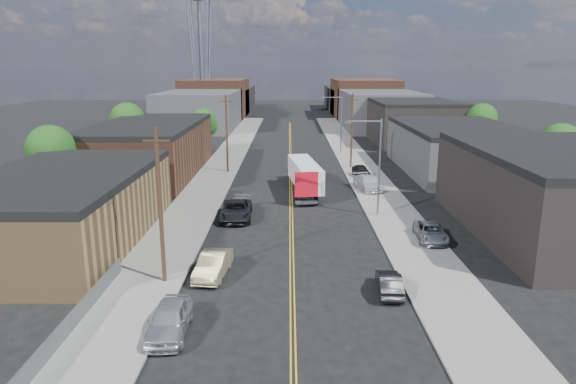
{
  "coord_description": "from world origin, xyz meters",
  "views": [
    {
      "loc": [
        -0.21,
        -20.61,
        13.59
      ],
      "look_at": [
        -0.3,
        24.29,
        2.5
      ],
      "focal_mm": 32.0,
      "sensor_mm": 36.0,
      "label": 1
    }
  ],
  "objects_px": {
    "car_right_lot_c": "(361,171)",
    "car_left_c": "(236,210)",
    "car_right_lot_a": "(431,232)",
    "car_right_lot_b": "(368,183)",
    "car_left_a": "(169,320)",
    "semi_truck": "(304,173)",
    "car_left_d": "(238,206)",
    "car_right_oncoming": "(389,283)",
    "car_left_b": "(213,265)",
    "car_ahead_truck": "(302,164)"
  },
  "relations": [
    {
      "from": "car_right_lot_c",
      "to": "car_ahead_truck",
      "type": "relative_size",
      "value": 0.75
    },
    {
      "from": "car_left_c",
      "to": "car_right_lot_c",
      "type": "distance_m",
      "value": 22.46
    },
    {
      "from": "car_left_b",
      "to": "car_right_lot_b",
      "type": "relative_size",
      "value": 0.93
    },
    {
      "from": "car_right_oncoming",
      "to": "car_right_lot_a",
      "type": "xyz_separation_m",
      "value": [
        5.08,
        9.47,
        0.16
      ]
    },
    {
      "from": "car_left_d",
      "to": "car_right_lot_c",
      "type": "distance_m",
      "value": 21.01
    },
    {
      "from": "semi_truck",
      "to": "car_ahead_truck",
      "type": "xyz_separation_m",
      "value": [
        0.0,
        11.89,
        -1.23
      ]
    },
    {
      "from": "car_right_lot_a",
      "to": "car_right_lot_b",
      "type": "height_order",
      "value": "car_right_lot_b"
    },
    {
      "from": "car_left_c",
      "to": "car_ahead_truck",
      "type": "relative_size",
      "value": 1.06
    },
    {
      "from": "car_right_lot_b",
      "to": "car_left_d",
      "type": "bearing_deg",
      "value": -158.54
    },
    {
      "from": "car_left_d",
      "to": "car_right_lot_c",
      "type": "xyz_separation_m",
      "value": [
        13.77,
        15.88,
        0.19
      ]
    },
    {
      "from": "car_right_lot_c",
      "to": "car_left_c",
      "type": "bearing_deg",
      "value": -134.6
    },
    {
      "from": "car_ahead_truck",
      "to": "car_right_lot_c",
      "type": "bearing_deg",
      "value": -27.19
    },
    {
      "from": "car_right_lot_a",
      "to": "car_ahead_truck",
      "type": "relative_size",
      "value": 0.86
    },
    {
      "from": "car_right_lot_a",
      "to": "semi_truck",
      "type": "bearing_deg",
      "value": 123.33
    },
    {
      "from": "car_left_a",
      "to": "car_right_lot_b",
      "type": "bearing_deg",
      "value": 63.29
    },
    {
      "from": "car_right_lot_b",
      "to": "car_right_lot_c",
      "type": "xyz_separation_m",
      "value": [
        0.2,
        6.8,
        -0.03
      ]
    },
    {
      "from": "car_right_lot_a",
      "to": "car_right_lot_c",
      "type": "height_order",
      "value": "car_right_lot_c"
    },
    {
      "from": "car_right_lot_a",
      "to": "car_right_lot_b",
      "type": "distance_m",
      "value": 17.3
    },
    {
      "from": "car_left_b",
      "to": "car_right_lot_c",
      "type": "xyz_separation_m",
      "value": [
        13.99,
        30.77,
        0.08
      ]
    },
    {
      "from": "car_left_c",
      "to": "semi_truck",
      "type": "bearing_deg",
      "value": 56.54
    },
    {
      "from": "car_left_c",
      "to": "car_ahead_truck",
      "type": "distance_m",
      "value": 23.51
    },
    {
      "from": "car_left_d",
      "to": "car_right_lot_c",
      "type": "bearing_deg",
      "value": 56.44
    },
    {
      "from": "car_left_b",
      "to": "car_right_oncoming",
      "type": "bearing_deg",
      "value": -6.82
    },
    {
      "from": "car_ahead_truck",
      "to": "car_left_b",
      "type": "bearing_deg",
      "value": -94.2
    },
    {
      "from": "car_right_oncoming",
      "to": "car_ahead_truck",
      "type": "bearing_deg",
      "value": -79.23
    },
    {
      "from": "semi_truck",
      "to": "car_right_oncoming",
      "type": "height_order",
      "value": "semi_truck"
    },
    {
      "from": "car_ahead_truck",
      "to": "semi_truck",
      "type": "bearing_deg",
      "value": -83.51
    },
    {
      "from": "car_left_a",
      "to": "car_right_oncoming",
      "type": "height_order",
      "value": "car_left_a"
    },
    {
      "from": "car_left_d",
      "to": "car_ahead_truck",
      "type": "bearing_deg",
      "value": 79.95
    },
    {
      "from": "car_right_lot_b",
      "to": "car_ahead_truck",
      "type": "relative_size",
      "value": 0.93
    },
    {
      "from": "car_left_c",
      "to": "car_left_a",
      "type": "bearing_deg",
      "value": -96.08
    },
    {
      "from": "semi_truck",
      "to": "car_left_a",
      "type": "xyz_separation_m",
      "value": [
        -7.9,
        -31.31,
        -1.19
      ]
    },
    {
      "from": "car_right_lot_b",
      "to": "car_right_lot_c",
      "type": "relative_size",
      "value": 1.23
    },
    {
      "from": "car_left_a",
      "to": "car_right_lot_b",
      "type": "height_order",
      "value": "car_right_lot_b"
    },
    {
      "from": "car_left_a",
      "to": "car_left_d",
      "type": "bearing_deg",
      "value": 85.11
    },
    {
      "from": "car_left_a",
      "to": "semi_truck",
      "type": "bearing_deg",
      "value": 74.51
    },
    {
      "from": "car_left_b",
      "to": "car_left_c",
      "type": "bearing_deg",
      "value": 95.49
    },
    {
      "from": "car_left_c",
      "to": "car_right_lot_a",
      "type": "distance_m",
      "value": 17.15
    },
    {
      "from": "car_right_lot_a",
      "to": "car_right_lot_b",
      "type": "xyz_separation_m",
      "value": [
        -2.43,
        17.13,
        0.09
      ]
    },
    {
      "from": "car_right_oncoming",
      "to": "car_right_lot_b",
      "type": "bearing_deg",
      "value": -91.5
    },
    {
      "from": "semi_truck",
      "to": "car_right_lot_b",
      "type": "relative_size",
      "value": 2.66
    },
    {
      "from": "car_left_c",
      "to": "car_left_b",
      "type": "bearing_deg",
      "value": -93.18
    },
    {
      "from": "car_right_oncoming",
      "to": "car_right_lot_a",
      "type": "relative_size",
      "value": 0.83
    },
    {
      "from": "semi_truck",
      "to": "car_right_lot_c",
      "type": "relative_size",
      "value": 3.27
    },
    {
      "from": "semi_truck",
      "to": "car_left_d",
      "type": "xyz_separation_m",
      "value": [
        -6.5,
        -8.83,
        -1.33
      ]
    },
    {
      "from": "car_right_oncoming",
      "to": "car_right_lot_b",
      "type": "distance_m",
      "value": 26.73
    },
    {
      "from": "car_left_b",
      "to": "car_right_oncoming",
      "type": "xyz_separation_m",
      "value": [
        11.15,
        -2.64,
        -0.14
      ]
    },
    {
      "from": "car_right_lot_b",
      "to": "semi_truck",
      "type": "bearing_deg",
      "value": 169.63
    },
    {
      "from": "car_left_c",
      "to": "car_right_lot_a",
      "type": "height_order",
      "value": "car_left_c"
    },
    {
      "from": "car_left_c",
      "to": "car_right_lot_a",
      "type": "xyz_separation_m",
      "value": [
        16.0,
        -6.19,
        -0.01
      ]
    }
  ]
}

